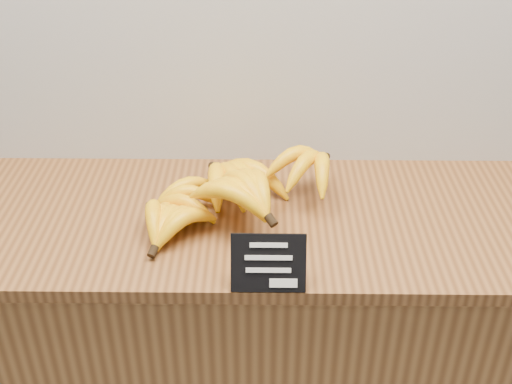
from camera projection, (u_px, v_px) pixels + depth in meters
name	position (u px, v px, depth m)	size (l,w,h in m)	color
counter	(256.00, 362.00, 1.71)	(1.49, 0.50, 0.90)	#925E2F
counter_top	(256.00, 219.00, 1.46)	(1.41, 0.54, 0.03)	brown
chalkboard_sign	(268.00, 263.00, 1.22)	(0.14, 0.01, 0.12)	black
banana_pile	(235.00, 189.00, 1.44)	(0.55, 0.37, 0.13)	yellow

